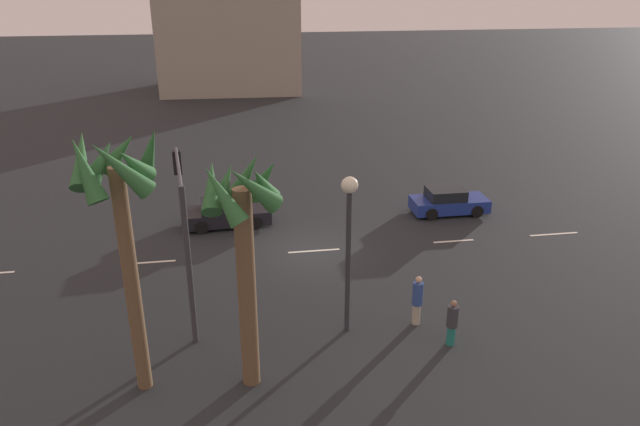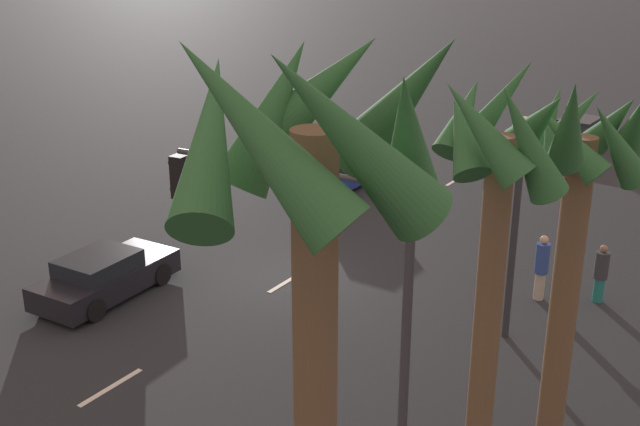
{
  "view_description": "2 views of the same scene",
  "coord_description": "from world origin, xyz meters",
  "px_view_note": "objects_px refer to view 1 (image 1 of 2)",
  "views": [
    {
      "loc": [
        3.52,
        24.0,
        11.72
      ],
      "look_at": [
        -0.2,
        0.8,
        2.19
      ],
      "focal_mm": 33.03,
      "sensor_mm": 36.0,
      "label": 1
    },
    {
      "loc": [
        17.31,
        12.63,
        9.97
      ],
      "look_at": [
        0.42,
        1.29,
        2.48
      ],
      "focal_mm": 44.46,
      "sensor_mm": 36.0,
      "label": 2
    }
  ],
  "objects_px": {
    "car_2": "(226,213)",
    "pedestrian_0": "(417,299)",
    "pedestrian_1": "(452,322)",
    "traffic_signal": "(183,215)",
    "streetlamp": "(349,225)",
    "palm_tree_0": "(243,225)",
    "palm_tree_3": "(119,199)",
    "building_0": "(229,19)",
    "car_0": "(448,202)"
  },
  "relations": [
    {
      "from": "car_2",
      "to": "pedestrian_1",
      "type": "bearing_deg",
      "value": 122.35
    },
    {
      "from": "car_0",
      "to": "building_0",
      "type": "relative_size",
      "value": 0.27
    },
    {
      "from": "car_2",
      "to": "pedestrian_1",
      "type": "height_order",
      "value": "pedestrian_1"
    },
    {
      "from": "traffic_signal",
      "to": "car_0",
      "type": "bearing_deg",
      "value": -148.67
    },
    {
      "from": "car_0",
      "to": "streetlamp",
      "type": "xyz_separation_m",
      "value": [
        7.5,
        10.05,
        3.43
      ]
    },
    {
      "from": "traffic_signal",
      "to": "palm_tree_0",
      "type": "distance_m",
      "value": 5.11
    },
    {
      "from": "streetlamp",
      "to": "car_2",
      "type": "bearing_deg",
      "value": -68.35
    },
    {
      "from": "traffic_signal",
      "to": "palm_tree_3",
      "type": "distance_m",
      "value": 4.94
    },
    {
      "from": "car_2",
      "to": "pedestrian_0",
      "type": "distance_m",
      "value": 12.23
    },
    {
      "from": "car_0",
      "to": "traffic_signal",
      "type": "distance_m",
      "value": 15.55
    },
    {
      "from": "palm_tree_0",
      "to": "building_0",
      "type": "relative_size",
      "value": 0.51
    },
    {
      "from": "car_0",
      "to": "pedestrian_0",
      "type": "distance_m",
      "value": 11.19
    },
    {
      "from": "pedestrian_1",
      "to": "palm_tree_3",
      "type": "relative_size",
      "value": 0.21
    },
    {
      "from": "palm_tree_0",
      "to": "building_0",
      "type": "xyz_separation_m",
      "value": [
        -0.56,
        -51.19,
        2.04
      ]
    },
    {
      "from": "car_2",
      "to": "pedestrian_0",
      "type": "relative_size",
      "value": 2.28
    },
    {
      "from": "building_0",
      "to": "palm_tree_0",
      "type": "bearing_deg",
      "value": 91.58
    },
    {
      "from": "streetlamp",
      "to": "palm_tree_3",
      "type": "xyz_separation_m",
      "value": [
        6.74,
        2.08,
        2.09
      ]
    },
    {
      "from": "car_2",
      "to": "streetlamp",
      "type": "xyz_separation_m",
      "value": [
        -4.08,
        10.29,
        3.45
      ]
    },
    {
      "from": "building_0",
      "to": "palm_tree_3",
      "type": "bearing_deg",
      "value": 87.94
    },
    {
      "from": "traffic_signal",
      "to": "pedestrian_1",
      "type": "height_order",
      "value": "traffic_signal"
    },
    {
      "from": "car_2",
      "to": "traffic_signal",
      "type": "distance_m",
      "value": 8.89
    },
    {
      "from": "palm_tree_3",
      "to": "car_0",
      "type": "bearing_deg",
      "value": -139.59
    },
    {
      "from": "car_0",
      "to": "car_2",
      "type": "bearing_deg",
      "value": -1.16
    },
    {
      "from": "traffic_signal",
      "to": "streetlamp",
      "type": "xyz_separation_m",
      "value": [
        -5.48,
        2.15,
        0.15
      ]
    },
    {
      "from": "car_0",
      "to": "palm_tree_3",
      "type": "xyz_separation_m",
      "value": [
        14.24,
        12.13,
        5.52
      ]
    },
    {
      "from": "pedestrian_1",
      "to": "palm_tree_0",
      "type": "bearing_deg",
      "value": 7.93
    },
    {
      "from": "traffic_signal",
      "to": "streetlamp",
      "type": "relative_size",
      "value": 0.99
    },
    {
      "from": "palm_tree_0",
      "to": "pedestrian_1",
      "type": "bearing_deg",
      "value": -172.07
    },
    {
      "from": "car_0",
      "to": "palm_tree_0",
      "type": "xyz_separation_m",
      "value": [
        11.0,
        12.41,
        4.66
      ]
    },
    {
      "from": "car_2",
      "to": "palm_tree_3",
      "type": "distance_m",
      "value": 13.81
    },
    {
      "from": "pedestrian_1",
      "to": "palm_tree_0",
      "type": "relative_size",
      "value": 0.23
    },
    {
      "from": "pedestrian_1",
      "to": "building_0",
      "type": "height_order",
      "value": "building_0"
    },
    {
      "from": "palm_tree_3",
      "to": "car_2",
      "type": "bearing_deg",
      "value": -102.14
    },
    {
      "from": "car_2",
      "to": "palm_tree_0",
      "type": "distance_m",
      "value": 13.49
    },
    {
      "from": "traffic_signal",
      "to": "pedestrian_1",
      "type": "distance_m",
      "value": 9.96
    },
    {
      "from": "car_2",
      "to": "streetlamp",
      "type": "relative_size",
      "value": 0.76
    },
    {
      "from": "pedestrian_0",
      "to": "building_0",
      "type": "distance_m",
      "value": 49.53
    },
    {
      "from": "car_2",
      "to": "pedestrian_1",
      "type": "xyz_separation_m",
      "value": [
        -7.4,
        11.69,
        0.27
      ]
    },
    {
      "from": "car_0",
      "to": "building_0",
      "type": "height_order",
      "value": "building_0"
    },
    {
      "from": "traffic_signal",
      "to": "pedestrian_0",
      "type": "xyz_separation_m",
      "value": [
        -8.04,
        2.13,
        -2.9
      ]
    },
    {
      "from": "car_2",
      "to": "streetlamp",
      "type": "distance_m",
      "value": 11.59
    },
    {
      "from": "palm_tree_0",
      "to": "traffic_signal",
      "type": "bearing_deg",
      "value": -66.26
    },
    {
      "from": "pedestrian_0",
      "to": "palm_tree_0",
      "type": "height_order",
      "value": "palm_tree_0"
    },
    {
      "from": "traffic_signal",
      "to": "streetlamp",
      "type": "bearing_deg",
      "value": 158.61
    },
    {
      "from": "traffic_signal",
      "to": "pedestrian_0",
      "type": "height_order",
      "value": "traffic_signal"
    },
    {
      "from": "traffic_signal",
      "to": "car_2",
      "type": "bearing_deg",
      "value": -99.75
    },
    {
      "from": "car_2",
      "to": "pedestrian_0",
      "type": "height_order",
      "value": "pedestrian_0"
    },
    {
      "from": "traffic_signal",
      "to": "building_0",
      "type": "relative_size",
      "value": 0.39
    },
    {
      "from": "traffic_signal",
      "to": "palm_tree_0",
      "type": "relative_size",
      "value": 0.76
    },
    {
      "from": "pedestrian_0",
      "to": "traffic_signal",
      "type": "bearing_deg",
      "value": -14.83
    }
  ]
}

